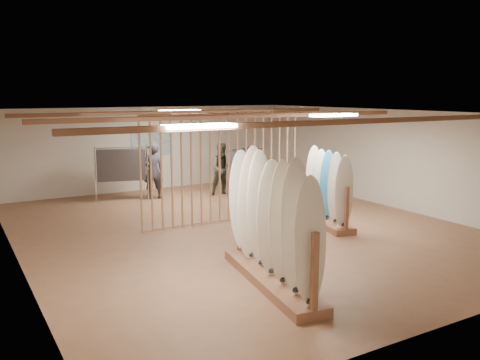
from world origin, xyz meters
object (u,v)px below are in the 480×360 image
rack_right (327,199)px  shopper_a (153,167)px  clothing_rack_b (245,163)px  clothing_rack_a (121,165)px  shopper_b (223,166)px  rack_left (271,242)px

rack_right → shopper_a: 5.85m
clothing_rack_b → shopper_a: (-2.83, 0.84, -0.03)m
clothing_rack_b → shopper_a: shopper_a is taller
clothing_rack_a → shopper_a: size_ratio=0.85×
clothing_rack_a → clothing_rack_b: bearing=-1.1°
shopper_a → shopper_b: size_ratio=1.03×
rack_right → shopper_a: shopper_a is taller
clothing_rack_b → shopper_b: 0.74m
rack_left → shopper_b: bearing=77.6°
rack_right → shopper_b: bearing=108.3°
shopper_b → rack_left: bearing=-97.0°
rack_left → rack_right: 4.28m
rack_left → rack_right: size_ratio=1.54×
clothing_rack_b → shopper_a: bearing=140.2°
shopper_b → rack_right: bearing=-69.4°
clothing_rack_a → shopper_a: (0.90, -0.33, -0.10)m
rack_right → shopper_a: (-2.57, 5.24, 0.33)m
rack_left → shopper_b: 7.83m
clothing_rack_a → clothing_rack_b: size_ratio=1.07×
rack_right → clothing_rack_b: bearing=99.6°
clothing_rack_a → shopper_b: 3.17m
rack_right → shopper_a: size_ratio=1.06×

